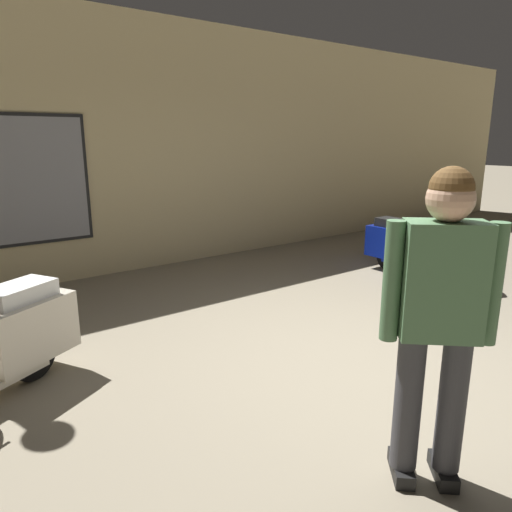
# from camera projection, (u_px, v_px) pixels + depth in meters

# --- Properties ---
(ground_plane) EXTENTS (60.00, 60.00, 0.00)m
(ground_plane) POSITION_uv_depth(u_px,v_px,m) (348.00, 365.00, 3.82)
(ground_plane) COLOR gray
(showroom_back_wall) EXTENTS (18.00, 0.63, 3.38)m
(showroom_back_wall) POSITION_uv_depth(u_px,v_px,m) (132.00, 147.00, 6.30)
(showroom_back_wall) COLOR #CCB784
(showroom_back_wall) RESTS_ON ground
(scooter_1) EXTENTS (0.51, 1.56, 0.95)m
(scooter_1) POSITION_uv_depth(u_px,v_px,m) (430.00, 247.00, 6.01)
(scooter_1) COLOR black
(scooter_1) RESTS_ON ground
(visitor_0) EXTENTS (0.44, 0.43, 1.67)m
(visitor_0) POSITION_uv_depth(u_px,v_px,m) (439.00, 311.00, 2.31)
(visitor_0) COLOR black
(visitor_0) RESTS_ON ground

